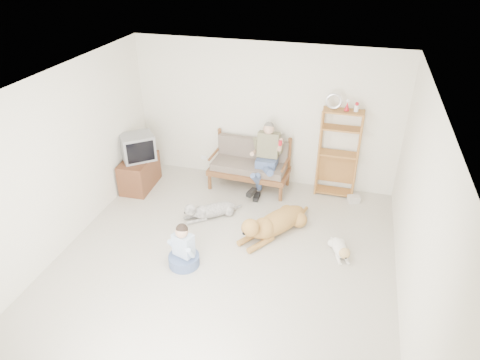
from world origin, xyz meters
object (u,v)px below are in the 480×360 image
(etagere, at_px, (338,153))
(golden_retriever, at_px, (273,224))
(loveseat, at_px, (250,163))
(tv_stand, at_px, (139,173))

(etagere, height_order, golden_retriever, etagere)
(loveseat, height_order, golden_retriever, loveseat)
(etagere, xyz_separation_m, golden_retriever, (-0.86, -1.57, -0.65))
(golden_retriever, bearing_deg, loveseat, 151.62)
(golden_retriever, bearing_deg, etagere, 95.09)
(loveseat, bearing_deg, golden_retriever, -59.53)
(etagere, distance_m, golden_retriever, 1.90)
(etagere, bearing_deg, golden_retriever, -118.69)
(loveseat, xyz_separation_m, etagere, (1.61, 0.14, 0.37))
(tv_stand, xyz_separation_m, golden_retriever, (2.80, -0.81, -0.10))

